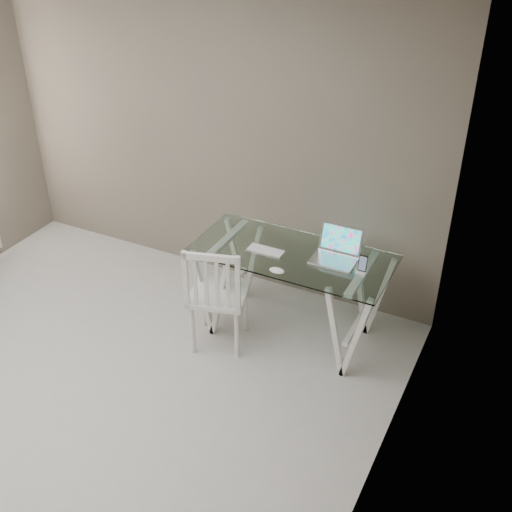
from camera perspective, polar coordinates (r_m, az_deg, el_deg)
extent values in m
plane|color=#AEABA6|center=(4.65, -17.54, -14.50)|extent=(4.50, 4.50, 0.00)
cube|color=#6A6053|center=(5.40, -3.79, 11.17)|extent=(4.00, 0.02, 2.70)
cube|color=#6A6053|center=(2.89, 8.74, -9.72)|extent=(0.02, 4.50, 2.70)
cube|color=silver|center=(4.79, 3.21, 0.15)|extent=(1.50, 0.70, 0.01)
cube|color=white|center=(5.20, -2.47, -1.96)|extent=(0.24, 0.62, 0.72)
cube|color=white|center=(4.85, 9.06, -5.18)|extent=(0.24, 0.62, 0.72)
cube|color=silver|center=(4.86, -3.33, -3.36)|extent=(0.52, 0.52, 0.04)
cylinder|color=silver|center=(4.91, -5.65, -6.53)|extent=(0.04, 0.04, 0.43)
cylinder|color=silver|center=(4.84, -1.72, -7.00)|extent=(0.04, 0.04, 0.43)
cylinder|color=silver|center=(5.17, -4.67, -4.23)|extent=(0.04, 0.04, 0.43)
cylinder|color=silver|center=(5.11, -0.95, -4.64)|extent=(0.04, 0.04, 0.43)
cube|color=silver|center=(4.57, -3.97, -2.34)|extent=(0.41, 0.15, 0.47)
cube|color=#B6B6BB|center=(4.71, 6.90, -0.41)|extent=(0.32, 0.22, 0.01)
cube|color=#19D899|center=(4.77, 7.58, 1.53)|extent=(0.32, 0.07, 0.21)
cube|color=silver|center=(4.81, 0.87, 0.48)|extent=(0.29, 0.13, 0.01)
ellipsoid|color=white|center=(4.55, 1.86, -1.31)|extent=(0.11, 0.07, 0.04)
cube|color=white|center=(4.61, 9.36, -1.43)|extent=(0.07, 0.07, 0.02)
cube|color=black|center=(4.58, 9.47, -0.65)|extent=(0.06, 0.03, 0.12)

